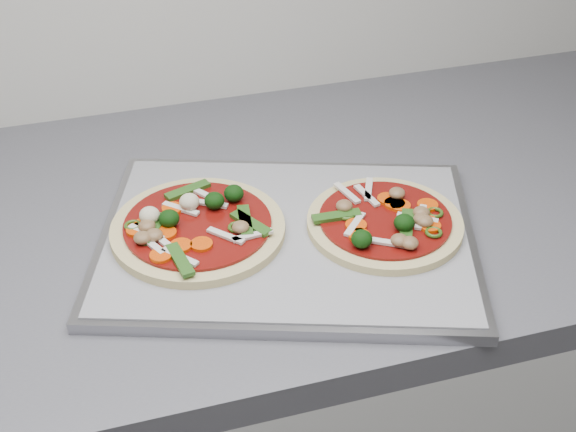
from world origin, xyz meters
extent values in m
cube|color=silver|center=(0.00, 1.30, 0.43)|extent=(3.60, 0.60, 0.86)
cube|color=#5A5960|center=(0.00, 1.30, 0.88)|extent=(3.60, 0.60, 0.04)
cube|color=#97969B|center=(-0.17, 1.22, 0.91)|extent=(0.52, 0.45, 0.01)
cube|color=gray|center=(-0.17, 1.22, 0.92)|extent=(0.49, 0.42, 0.00)
cylinder|color=#CDBC7B|center=(-0.27, 1.25, 0.92)|extent=(0.28, 0.28, 0.01)
cylinder|color=maroon|center=(-0.27, 1.25, 0.93)|extent=(0.24, 0.24, 0.00)
ellipsoid|color=brown|center=(-0.33, 1.23, 0.94)|extent=(0.02, 0.02, 0.01)
torus|color=#2E4F13|center=(-0.23, 1.22, 0.93)|extent=(0.02, 0.02, 0.00)
ellipsoid|color=beige|center=(-0.28, 1.28, 0.94)|extent=(0.03, 0.03, 0.02)
ellipsoid|color=brown|center=(-0.23, 1.21, 0.94)|extent=(0.03, 0.03, 0.01)
cube|color=silver|center=(-0.33, 1.22, 0.93)|extent=(0.03, 0.05, 0.00)
cylinder|color=#F94C07|center=(-0.31, 1.23, 0.93)|extent=(0.03, 0.03, 0.00)
cube|color=silver|center=(-0.25, 1.29, 0.93)|extent=(0.03, 0.04, 0.00)
ellipsoid|color=#11340D|center=(-0.22, 1.28, 0.94)|extent=(0.03, 0.03, 0.02)
cylinder|color=#F94C07|center=(-0.28, 1.20, 0.93)|extent=(0.03, 0.03, 0.00)
cylinder|color=#F94C07|center=(-0.30, 1.28, 0.93)|extent=(0.03, 0.03, 0.00)
cube|color=silver|center=(-0.25, 1.28, 0.93)|extent=(0.05, 0.03, 0.00)
cube|color=silver|center=(-0.32, 1.22, 0.93)|extent=(0.03, 0.05, 0.00)
ellipsoid|color=beige|center=(-0.33, 1.26, 0.94)|extent=(0.03, 0.03, 0.02)
ellipsoid|color=brown|center=(-0.33, 1.25, 0.94)|extent=(0.03, 0.03, 0.01)
cylinder|color=#F94C07|center=(-0.30, 1.21, 0.93)|extent=(0.03, 0.03, 0.00)
cube|color=#2E591B|center=(-0.27, 1.31, 0.93)|extent=(0.06, 0.03, 0.00)
ellipsoid|color=brown|center=(-0.34, 1.23, 0.94)|extent=(0.03, 0.03, 0.01)
cube|color=silver|center=(-0.25, 1.21, 0.93)|extent=(0.04, 0.04, 0.00)
cube|color=silver|center=(-0.30, 1.19, 0.93)|extent=(0.04, 0.04, 0.00)
cube|color=silver|center=(-0.29, 1.28, 0.93)|extent=(0.04, 0.04, 0.00)
cube|color=#2E591B|center=(-0.32, 1.24, 0.93)|extent=(0.04, 0.06, 0.00)
cube|color=silver|center=(-0.33, 1.24, 0.93)|extent=(0.04, 0.04, 0.00)
ellipsoid|color=#11340D|center=(-0.25, 1.27, 0.94)|extent=(0.03, 0.03, 0.02)
cube|color=#2E591B|center=(-0.31, 1.18, 0.93)|extent=(0.02, 0.06, 0.00)
cylinder|color=#F94C07|center=(-0.33, 1.26, 0.93)|extent=(0.03, 0.03, 0.00)
cube|color=#2E591B|center=(-0.22, 1.22, 0.93)|extent=(0.04, 0.06, 0.00)
torus|color=#2E4F13|center=(-0.35, 1.26, 0.93)|extent=(0.03, 0.03, 0.00)
cylinder|color=#F94C07|center=(-0.32, 1.19, 0.93)|extent=(0.03, 0.03, 0.00)
cube|color=silver|center=(-0.22, 1.20, 0.93)|extent=(0.05, 0.01, 0.00)
cylinder|color=#F94C07|center=(-0.34, 1.25, 0.93)|extent=(0.03, 0.03, 0.00)
cube|color=#2E591B|center=(-0.22, 1.23, 0.93)|extent=(0.02, 0.06, 0.00)
ellipsoid|color=#11340D|center=(-0.31, 1.25, 0.94)|extent=(0.03, 0.03, 0.02)
cylinder|color=#CDBC7B|center=(-0.06, 1.19, 0.92)|extent=(0.19, 0.19, 0.01)
cylinder|color=maroon|center=(-0.06, 1.19, 0.93)|extent=(0.16, 0.16, 0.00)
ellipsoid|color=brown|center=(-0.03, 1.17, 0.94)|extent=(0.02, 0.02, 0.01)
cylinder|color=#F94C07|center=(-0.04, 1.21, 0.93)|extent=(0.03, 0.03, 0.00)
cube|color=silver|center=(-0.07, 1.14, 0.93)|extent=(0.05, 0.03, 0.00)
cylinder|color=#F94C07|center=(0.00, 1.20, 0.93)|extent=(0.03, 0.03, 0.00)
ellipsoid|color=brown|center=(-0.02, 1.18, 0.94)|extent=(0.02, 0.02, 0.01)
cube|color=silver|center=(-0.09, 1.25, 0.93)|extent=(0.02, 0.05, 0.00)
cylinder|color=#F94C07|center=(-0.02, 1.18, 0.93)|extent=(0.03, 0.03, 0.00)
cylinder|color=#F94C07|center=(-0.02, 1.16, 0.93)|extent=(0.03, 0.03, 0.00)
torus|color=#2E4F13|center=(-0.10, 1.21, 0.93)|extent=(0.03, 0.03, 0.00)
torus|color=#2E4F13|center=(-0.02, 1.19, 0.93)|extent=(0.02, 0.02, 0.00)
cylinder|color=#F94C07|center=(-0.04, 1.23, 0.93)|extent=(0.03, 0.03, 0.00)
cylinder|color=#F94C07|center=(-0.10, 1.19, 0.93)|extent=(0.03, 0.03, 0.00)
ellipsoid|color=brown|center=(-0.02, 1.17, 0.94)|extent=(0.02, 0.02, 0.01)
ellipsoid|color=brown|center=(-0.03, 1.23, 0.94)|extent=(0.02, 0.02, 0.01)
cube|color=silver|center=(-0.07, 1.24, 0.93)|extent=(0.02, 0.05, 0.00)
ellipsoid|color=#11340D|center=(-0.05, 1.17, 0.94)|extent=(0.02, 0.02, 0.02)
cube|color=silver|center=(-0.03, 1.18, 0.93)|extent=(0.04, 0.03, 0.00)
ellipsoid|color=brown|center=(-0.07, 1.14, 0.94)|extent=(0.03, 0.03, 0.01)
torus|color=#2E4F13|center=(-0.02, 1.15, 0.93)|extent=(0.02, 0.02, 0.00)
cylinder|color=#F94C07|center=(-0.10, 1.17, 0.93)|extent=(0.03, 0.03, 0.00)
ellipsoid|color=brown|center=(-0.06, 1.13, 0.94)|extent=(0.03, 0.03, 0.01)
ellipsoid|color=#11340D|center=(-0.11, 1.15, 0.94)|extent=(0.03, 0.03, 0.02)
torus|color=#2E4F13|center=(0.00, 1.18, 0.93)|extent=(0.03, 0.03, 0.00)
cube|color=#2E591B|center=(-0.12, 1.21, 0.93)|extent=(0.06, 0.02, 0.00)
cube|color=silver|center=(-0.10, 1.19, 0.93)|extent=(0.04, 0.04, 0.00)
cube|color=#2E591B|center=(-0.04, 1.17, 0.93)|extent=(0.04, 0.06, 0.00)
cube|color=silver|center=(-0.06, 1.25, 0.93)|extent=(0.03, 0.05, 0.00)
cube|color=silver|center=(-0.02, 1.18, 0.93)|extent=(0.03, 0.04, 0.00)
cylinder|color=#F94C07|center=(-0.04, 1.22, 0.93)|extent=(0.03, 0.03, 0.00)
ellipsoid|color=brown|center=(-0.10, 1.22, 0.94)|extent=(0.03, 0.03, 0.01)
camera|label=1|loc=(-0.38, 0.50, 1.48)|focal=50.00mm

